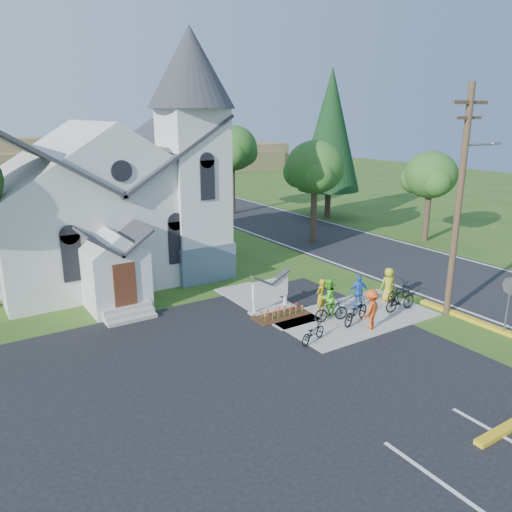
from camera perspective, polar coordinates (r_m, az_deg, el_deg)
ground at (r=21.61m, az=9.14°, el=-8.18°), size 120.00×120.00×0.00m
parking_lot at (r=16.56m, az=-5.02°, el=-16.08°), size 20.00×16.00×0.02m
road at (r=38.66m, az=5.41°, el=2.86°), size 8.00×90.00×0.02m
sidewalk at (r=22.89m, az=11.12°, el=-6.80°), size 7.00×4.00×0.05m
church at (r=28.33m, az=-16.55°, el=8.21°), size 12.35×12.00×13.00m
church_sign at (r=22.85m, az=1.64°, el=-3.83°), size 2.20×0.40×1.70m
flower_bed at (r=22.53m, az=2.92°, el=-6.85°), size 2.60×1.10×0.07m
utility_pole at (r=23.08m, az=22.33°, el=6.40°), size 3.45×0.28×10.00m
stop_sign at (r=22.59m, az=27.03°, el=-3.86°), size 0.11×0.76×2.48m
tree_road_near at (r=34.56m, az=6.77°, el=9.99°), size 4.00×4.00×7.05m
tree_road_mid at (r=44.63m, az=-2.75°, el=12.17°), size 4.40×4.40×7.80m
tree_road_far at (r=36.86m, az=19.33°, el=8.69°), size 3.60×3.60×6.30m
conifer at (r=43.17m, az=8.52°, el=14.03°), size 5.20×5.20×12.40m
distant_hills at (r=73.06m, az=-19.82°, el=9.94°), size 61.00×10.00×5.60m
cyclist_0 at (r=22.71m, az=7.43°, el=-4.55°), size 0.67×0.54×1.61m
bike_0 at (r=20.05m, az=6.52°, el=-8.67°), size 1.61×0.96×0.80m
cyclist_1 at (r=22.42m, az=8.18°, el=-4.70°), size 0.90×0.73×1.72m
bike_1 at (r=21.99m, az=8.60°, el=-6.22°), size 1.66×0.81×0.96m
cyclist_2 at (r=23.54m, az=11.65°, el=-4.01°), size 1.02×0.69×1.61m
bike_2 at (r=22.02m, az=11.33°, el=-6.25°), size 2.05×1.26×1.02m
cyclist_3 at (r=21.41m, az=12.98°, el=-5.97°), size 1.27×0.95×1.74m
bike_3 at (r=23.78m, az=16.18°, el=-4.79°), size 1.82×0.55×1.09m
cyclist_4 at (r=24.76m, az=14.89°, el=-3.16°), size 0.93×0.74×1.65m
bike_4 at (r=25.10m, az=16.02°, el=-3.86°), size 1.84×0.86×0.93m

